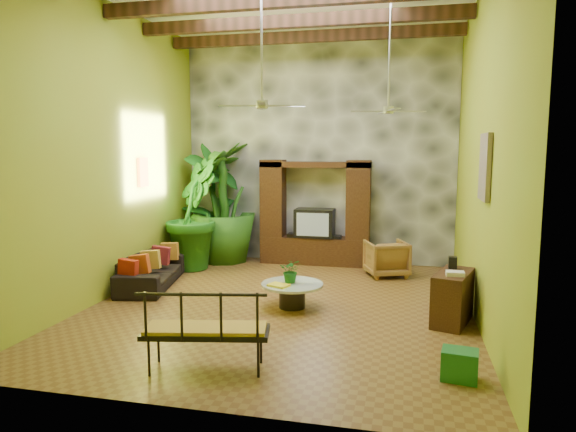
% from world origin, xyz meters
% --- Properties ---
extents(ground, '(7.00, 7.00, 0.00)m').
position_xyz_m(ground, '(0.00, 0.00, 0.00)').
color(ground, brown).
rests_on(ground, ground).
extents(back_wall, '(6.00, 0.02, 5.00)m').
position_xyz_m(back_wall, '(0.00, 3.50, 2.50)').
color(back_wall, '#989922').
rests_on(back_wall, ground).
extents(left_wall, '(0.02, 7.00, 5.00)m').
position_xyz_m(left_wall, '(-3.00, 0.00, 2.50)').
color(left_wall, '#989922').
rests_on(left_wall, ground).
extents(right_wall, '(0.02, 7.00, 5.00)m').
position_xyz_m(right_wall, '(3.00, 0.00, 2.50)').
color(right_wall, '#989922').
rests_on(right_wall, ground).
extents(stone_accent_wall, '(5.98, 0.10, 4.98)m').
position_xyz_m(stone_accent_wall, '(0.00, 3.44, 2.50)').
color(stone_accent_wall, '#3E4047').
rests_on(stone_accent_wall, ground).
extents(ceiling_beams, '(5.95, 5.36, 0.22)m').
position_xyz_m(ceiling_beams, '(0.00, 0.00, 4.78)').
color(ceiling_beams, '#3C2013').
rests_on(ceiling_beams, ceiling).
extents(entertainment_center, '(2.40, 0.55, 2.30)m').
position_xyz_m(entertainment_center, '(0.00, 3.14, 0.97)').
color(entertainment_center, black).
rests_on(entertainment_center, ground).
extents(ceiling_fan_front, '(1.28, 1.28, 1.86)m').
position_xyz_m(ceiling_fan_front, '(-0.20, -0.40, 3.40)').
color(ceiling_fan_front, '#B3B3B8').
rests_on(ceiling_fan_front, ceiling).
extents(ceiling_fan_back, '(1.28, 1.28, 1.86)m').
position_xyz_m(ceiling_fan_back, '(1.60, 1.20, 3.40)').
color(ceiling_fan_back, '#B3B3B8').
rests_on(ceiling_fan_back, ceiling).
extents(wall_art_mask, '(0.06, 0.32, 0.55)m').
position_xyz_m(wall_art_mask, '(-2.96, 1.00, 2.10)').
color(wall_art_mask, '#CA9117').
rests_on(wall_art_mask, left_wall).
extents(wall_art_painting, '(0.06, 0.70, 0.90)m').
position_xyz_m(wall_art_painting, '(2.96, -0.60, 2.30)').
color(wall_art_painting, '#286795').
rests_on(wall_art_painting, right_wall).
extents(sofa, '(1.17, 2.14, 0.59)m').
position_xyz_m(sofa, '(-2.65, 0.61, 0.30)').
color(sofa, black).
rests_on(sofa, ground).
extents(wicker_armchair, '(0.99, 1.00, 0.72)m').
position_xyz_m(wicker_armchair, '(1.60, 2.36, 0.36)').
color(wicker_armchair, olive).
rests_on(wicker_armchair, ground).
extents(tall_plant_a, '(1.56, 1.71, 2.70)m').
position_xyz_m(tall_plant_a, '(-2.34, 3.15, 1.35)').
color(tall_plant_a, '#165719').
rests_on(tall_plant_a, ground).
extents(tall_plant_b, '(1.34, 1.52, 2.34)m').
position_xyz_m(tall_plant_b, '(-2.49, 2.15, 1.17)').
color(tall_plant_b, '#1F671B').
rests_on(tall_plant_b, ground).
extents(tall_plant_c, '(1.52, 1.52, 2.68)m').
position_xyz_m(tall_plant_c, '(-2.06, 2.95, 1.34)').
color(tall_plant_c, '#286119').
rests_on(tall_plant_c, ground).
extents(coffee_table, '(1.00, 1.00, 0.40)m').
position_xyz_m(coffee_table, '(0.20, -0.09, 0.26)').
color(coffee_table, black).
rests_on(coffee_table, ground).
extents(centerpiece_plant, '(0.38, 0.33, 0.39)m').
position_xyz_m(centerpiece_plant, '(0.17, -0.04, 0.59)').
color(centerpiece_plant, '#165618').
rests_on(centerpiece_plant, coffee_table).
extents(yellow_tray, '(0.37, 0.32, 0.03)m').
position_xyz_m(yellow_tray, '(0.03, -0.32, 0.42)').
color(yellow_tray, gold).
rests_on(yellow_tray, coffee_table).
extents(iron_bench, '(1.51, 0.80, 0.57)m').
position_xyz_m(iron_bench, '(-0.26, -2.68, 0.54)').
color(iron_bench, black).
rests_on(iron_bench, ground).
extents(side_console, '(0.69, 1.03, 0.76)m').
position_xyz_m(side_console, '(2.65, -0.28, 0.38)').
color(side_console, '#321A10').
rests_on(side_console, ground).
extents(green_bin, '(0.43, 0.34, 0.34)m').
position_xyz_m(green_bin, '(2.57, -2.23, 0.17)').
color(green_bin, '#1D6F25').
rests_on(green_bin, ground).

